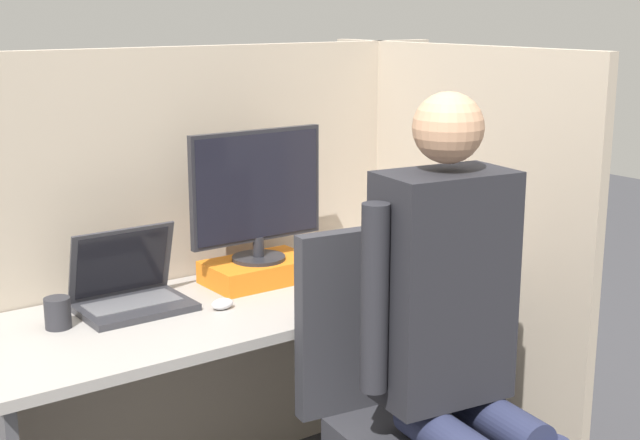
% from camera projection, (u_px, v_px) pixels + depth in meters
% --- Properties ---
extents(cubicle_panel_back, '(2.09, 0.04, 1.46)m').
position_uv_depth(cubicle_panel_back, '(184.00, 272.00, 2.93)').
color(cubicle_panel_back, tan).
rests_on(cubicle_panel_back, ground).
extents(cubicle_panel_right, '(0.04, 1.23, 1.46)m').
position_uv_depth(cubicle_panel_right, '(448.00, 258.00, 3.09)').
color(cubicle_panel_right, tan).
rests_on(cubicle_panel_right, ground).
extents(desk, '(1.59, 0.61, 0.72)m').
position_uv_depth(desk, '(237.00, 353.00, 2.71)').
color(desk, '#9E9993').
rests_on(desk, ground).
extents(paper_box, '(0.34, 0.21, 0.07)m').
position_uv_depth(paper_box, '(259.00, 271.00, 2.85)').
color(paper_box, orange).
rests_on(paper_box, desk).
extents(monitor, '(0.46, 0.17, 0.42)m').
position_uv_depth(monitor, '(257.00, 192.00, 2.79)').
color(monitor, '#232328').
rests_on(monitor, paper_box).
extents(laptop, '(0.32, 0.23, 0.24)m').
position_uv_depth(laptop, '(131.00, 293.00, 2.59)').
color(laptop, '#2D2D33').
rests_on(laptop, desk).
extents(mouse, '(0.07, 0.04, 0.03)m').
position_uv_depth(mouse, '(222.00, 304.00, 2.59)').
color(mouse, silver).
rests_on(mouse, desk).
extents(stapler, '(0.05, 0.16, 0.04)m').
position_uv_depth(stapler, '(430.00, 261.00, 3.01)').
color(stapler, '#A31919').
rests_on(stapler, desk).
extents(carrot_toy, '(0.05, 0.14, 0.05)m').
position_uv_depth(carrot_toy, '(353.00, 288.00, 2.71)').
color(carrot_toy, orange).
rests_on(carrot_toy, desk).
extents(office_chair, '(0.54, 0.59, 0.99)m').
position_uv_depth(office_chair, '(409.00, 407.00, 2.43)').
color(office_chair, '#2D2D33').
rests_on(office_chair, ground).
extents(person, '(0.48, 0.44, 1.38)m').
position_uv_depth(person, '(457.00, 324.00, 2.26)').
color(person, '#282D4C').
rests_on(person, ground).
extents(pen_cup, '(0.07, 0.07, 0.09)m').
position_uv_depth(pen_cup, '(58.00, 313.00, 2.43)').
color(pen_cup, '#28282D').
rests_on(pen_cup, desk).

